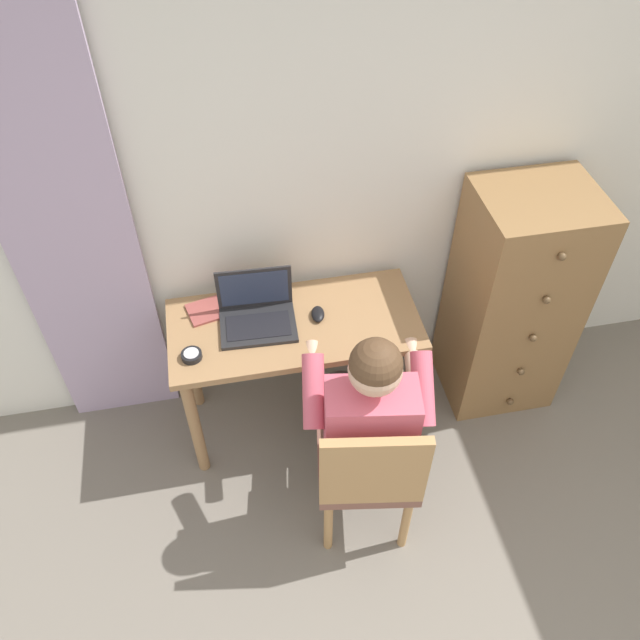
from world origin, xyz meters
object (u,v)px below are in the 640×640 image
object	(u,v)px
dresser	(512,301)
chair	(369,471)
person_seated	(367,409)
computer_mouse	(318,314)
notebook_pad	(211,309)
desk	(295,341)
desk_clock	(192,355)
laptop	(257,312)

from	to	relation	value
dresser	chair	bearing A→B (deg)	-141.65
chair	person_seated	xyz separation A→B (m)	(0.03, 0.18, 0.18)
person_seated	computer_mouse	distance (m)	0.52
person_seated	notebook_pad	xyz separation A→B (m)	(-0.59, 0.64, 0.06)
desk	notebook_pad	size ratio (longest dim) A/B	5.45
computer_mouse	desk_clock	bearing A→B (deg)	-158.78
desk	computer_mouse	size ratio (longest dim) A/B	11.44
laptop	notebook_pad	world-z (taller)	laptop
desk	notebook_pad	xyz separation A→B (m)	(-0.36, 0.15, 0.13)
desk_clock	laptop	bearing A→B (deg)	28.51
person_seated	desk_clock	world-z (taller)	person_seated
desk	dresser	world-z (taller)	dresser
chair	computer_mouse	bearing A→B (deg)	96.86
dresser	computer_mouse	world-z (taller)	dresser
person_seated	desk_clock	size ratio (longest dim) A/B	13.39
notebook_pad	dresser	bearing A→B (deg)	-17.90
desk	computer_mouse	world-z (taller)	computer_mouse
dresser	desk_clock	bearing A→B (deg)	-174.13
desk	computer_mouse	distance (m)	0.18
chair	computer_mouse	world-z (taller)	chair
chair	laptop	world-z (taller)	laptop
desk_clock	notebook_pad	size ratio (longest dim) A/B	0.43
desk_clock	person_seated	bearing A→B (deg)	-28.13
chair	computer_mouse	distance (m)	0.74
computer_mouse	notebook_pad	size ratio (longest dim) A/B	0.48
person_seated	desk_clock	distance (m)	0.79
notebook_pad	computer_mouse	bearing A→B (deg)	-29.21
computer_mouse	desk	bearing A→B (deg)	-163.42
laptop	notebook_pad	distance (m)	0.23
chair	person_seated	world-z (taller)	person_seated
laptop	dresser	bearing A→B (deg)	-0.27
notebook_pad	laptop	bearing A→B (deg)	-40.97
dresser	notebook_pad	xyz separation A→B (m)	(-1.46, 0.11, 0.12)
chair	notebook_pad	size ratio (longest dim) A/B	4.22
desk	laptop	xyz separation A→B (m)	(-0.16, 0.05, 0.18)
chair	notebook_pad	bearing A→B (deg)	124.27
desk	desk_clock	xyz separation A→B (m)	(-0.47, -0.12, 0.14)
dresser	laptop	bearing A→B (deg)	179.73
desk_clock	dresser	bearing A→B (deg)	5.87
desk_clock	computer_mouse	bearing A→B (deg)	13.34
desk	dresser	bearing A→B (deg)	2.10
laptop	computer_mouse	xyz separation A→B (m)	(0.27, -0.03, -0.04)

